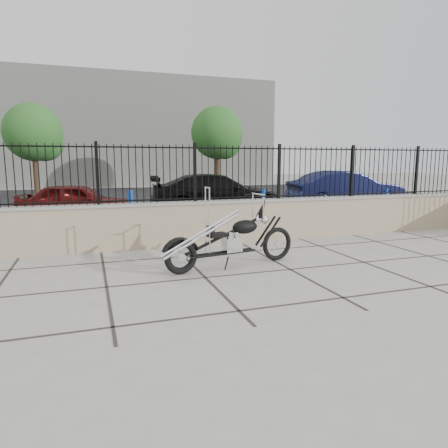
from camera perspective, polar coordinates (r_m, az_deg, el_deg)
ground_plane at (r=6.91m, az=9.44°, el=-6.43°), size 90.00×90.00×0.00m
parking_lot at (r=18.72m, az=-8.91°, el=3.29°), size 30.00×30.00×0.00m
retaining_wall at (r=9.04m, az=2.04°, el=0.44°), size 14.00×0.36×0.96m
iron_fence at (r=8.95m, az=2.08°, el=7.30°), size 14.00×0.08×1.20m
background_building at (r=32.59m, az=-13.45°, el=12.58°), size 22.00×6.00×8.00m
chopper_motorcycle at (r=6.81m, az=0.81°, el=-0.37°), size 2.42×0.82×1.43m
car_red at (r=12.89m, az=-20.13°, el=2.94°), size 3.67×2.10×1.18m
car_black at (r=14.19m, az=-0.91°, el=4.39°), size 4.92×2.47×1.37m
car_blue at (r=16.19m, az=16.95°, el=4.71°), size 4.57×2.13×1.45m
bollard_a at (r=10.40m, az=-13.08°, el=1.69°), size 0.17×0.17×1.09m
bollard_b at (r=11.89m, az=5.63°, el=2.55°), size 0.14×0.14×1.00m
bollard_c at (r=14.64m, az=22.12°, el=2.93°), size 0.14×0.14×0.89m
tree_left at (r=22.35m, az=-25.64°, el=12.05°), size 2.84×2.84×4.79m
tree_right at (r=23.71m, az=-0.97°, el=13.23°), size 3.03×3.03×5.11m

